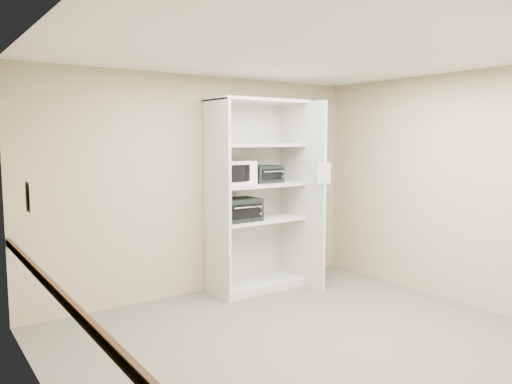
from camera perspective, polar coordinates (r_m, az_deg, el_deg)
floor at (r=4.98m, az=5.75°, el=-16.77°), size 4.50×4.00×0.01m
ceiling at (r=4.65m, az=6.12°, el=15.57°), size 4.50×4.00×0.01m
wall_back at (r=6.26m, az=-6.14°, el=0.77°), size 4.50×0.02×2.70m
wall_left at (r=3.59m, az=-22.39°, el=-3.75°), size 0.02×4.00×2.70m
wall_right at (r=6.32m, az=21.54°, el=0.42°), size 0.02×4.00×2.70m
shelving_unit at (r=6.39m, az=0.42°, el=-1.07°), size 1.24×0.92×2.42m
microwave at (r=6.18m, az=-2.63°, el=2.25°), size 0.48×0.37×0.29m
toaster_oven_upper at (r=6.38m, az=1.13°, el=2.07°), size 0.38×0.29×0.22m
toaster_oven_lower at (r=6.15m, az=-2.03°, el=-2.03°), size 0.51×0.38×0.28m
paper_sign at (r=6.20m, az=7.83°, el=2.16°), size 0.20×0.01×0.26m
chair_rail at (r=3.70m, az=-21.76°, el=-10.61°), size 0.04×3.98×0.08m
wall_poster at (r=4.34m, az=-24.58°, el=-0.51°), size 0.01×0.18×0.25m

